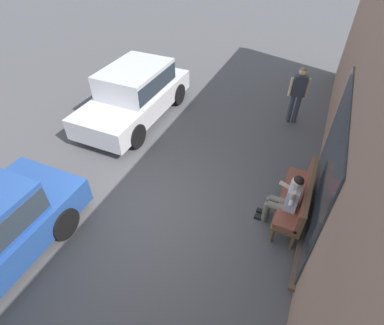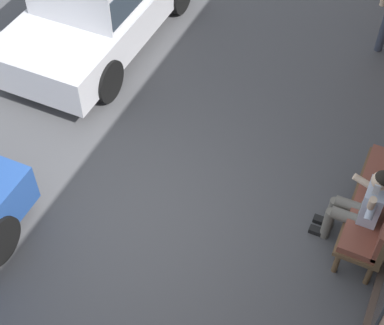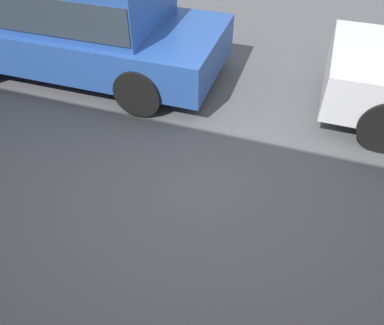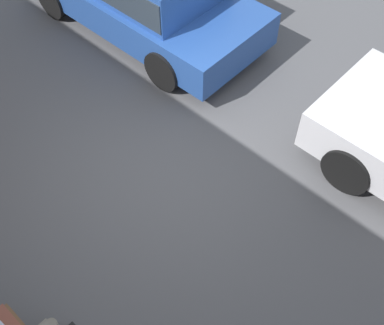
# 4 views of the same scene
# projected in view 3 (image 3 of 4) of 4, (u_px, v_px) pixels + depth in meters

# --- Properties ---
(ground_plane) EXTENTS (60.00, 60.00, 0.00)m
(ground_plane) POSITION_uv_depth(u_px,v_px,m) (190.00, 192.00, 4.03)
(ground_plane) COLOR #4C4C4F
(parked_car_mid) EXTENTS (4.39, 1.94, 1.48)m
(parked_car_mid) POSITION_uv_depth(u_px,v_px,m) (80.00, 20.00, 5.46)
(parked_car_mid) COLOR #23478E
(parked_car_mid) RESTS_ON ground_plane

